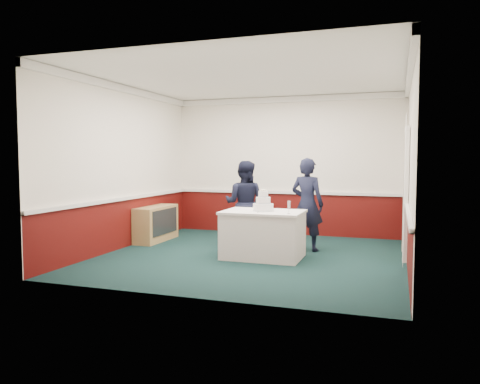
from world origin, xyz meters
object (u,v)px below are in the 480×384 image
(champagne_flute, at_px, (289,205))
(person_man, at_px, (244,203))
(sideboard, at_px, (156,224))
(cake_table, at_px, (263,234))
(cake_knife, at_px, (258,212))
(person_woman, at_px, (307,204))
(wedding_cake, at_px, (263,204))

(champagne_flute, distance_m, person_man, 1.69)
(sideboard, xyz_separation_m, cake_table, (2.49, -0.87, 0.05))
(sideboard, bearing_deg, cake_knife, -23.49)
(cake_table, bearing_deg, sideboard, 160.76)
(champagne_flute, bearing_deg, cake_knife, 171.42)
(cake_table, height_order, person_woman, person_woman)
(sideboard, bearing_deg, person_man, 2.88)
(cake_table, height_order, wedding_cake, wedding_cake)
(cake_table, xyz_separation_m, champagne_flute, (0.50, -0.28, 0.53))
(person_man, bearing_deg, champagne_flute, 132.02)
(wedding_cake, height_order, person_man, person_man)
(wedding_cake, xyz_separation_m, champagne_flute, (0.50, -0.28, 0.03))
(wedding_cake, relative_size, champagne_flute, 1.78)
(cake_knife, bearing_deg, cake_table, 68.58)
(person_man, bearing_deg, wedding_cake, 123.16)
(champagne_flute, bearing_deg, sideboard, 158.98)
(cake_knife, height_order, person_man, person_man)
(cake_table, bearing_deg, champagne_flute, -29.25)
(cake_knife, bearing_deg, person_woman, 47.27)
(champagne_flute, xyz_separation_m, person_man, (-1.14, 1.24, -0.12))
(cake_table, bearing_deg, person_man, 123.77)
(sideboard, height_order, champagne_flute, champagne_flute)
(cake_table, distance_m, cake_knife, 0.44)
(sideboard, xyz_separation_m, champagne_flute, (2.99, -1.15, 0.58))
(sideboard, xyz_separation_m, person_woman, (3.07, -0.01, 0.49))
(champagne_flute, bearing_deg, person_woman, 86.04)
(person_woman, bearing_deg, sideboard, 14.03)
(wedding_cake, relative_size, person_woman, 0.22)
(cake_table, height_order, cake_knife, cake_knife)
(sideboard, bearing_deg, person_woman, -0.13)
(cake_knife, distance_m, person_man, 1.31)
(cake_knife, xyz_separation_m, person_woman, (0.61, 1.06, 0.04))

